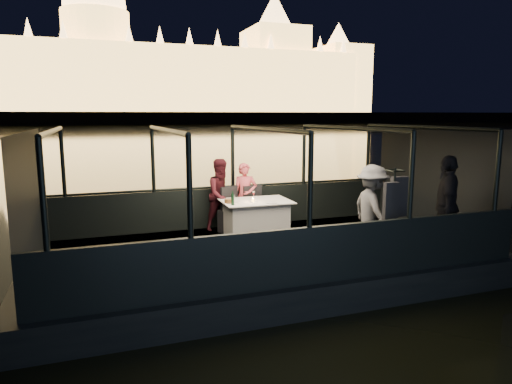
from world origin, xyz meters
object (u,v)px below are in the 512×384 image
object	(u,v)px
chair_port_left	(232,212)
passenger_dark	(446,209)
wine_bottle	(233,198)
person_man_maroon	(222,197)
coat_stand	(393,212)
person_woman_coral	(245,196)
chair_port_right	(256,211)
passenger_stripe	(372,208)
dining_table_central	(256,218)

from	to	relation	value
chair_port_left	passenger_dark	distance (m)	4.34
wine_bottle	person_man_maroon	bearing A→B (deg)	86.81
passenger_dark	person_man_maroon	bearing A→B (deg)	-92.23
coat_stand	person_man_maroon	bearing A→B (deg)	124.12
person_woman_coral	chair_port_right	bearing A→B (deg)	-44.92
person_man_maroon	wine_bottle	xyz separation A→B (m)	(-0.06, -1.01, 0.17)
chair_port_right	coat_stand	distance (m)	3.32
chair_port_left	passenger_dark	xyz separation A→B (m)	(3.25, -2.85, 0.40)
chair_port_left	passenger_stripe	world-z (taller)	passenger_stripe
person_man_maroon	passenger_stripe	xyz separation A→B (m)	(2.16, -2.60, 0.10)
passenger_stripe	passenger_dark	xyz separation A→B (m)	(1.24, -0.52, 0.00)
dining_table_central	wine_bottle	xyz separation A→B (m)	(-0.60, -0.29, 0.53)
passenger_stripe	dining_table_central	bearing A→B (deg)	46.37
passenger_dark	wine_bottle	size ratio (longest dim) A/B	6.52
passenger_dark	wine_bottle	world-z (taller)	passenger_dark
passenger_stripe	person_woman_coral	bearing A→B (deg)	37.67
chair_port_right	person_man_maroon	size ratio (longest dim) A/B	0.61
coat_stand	wine_bottle	xyz separation A→B (m)	(-2.23, 2.19, 0.02)
person_woman_coral	coat_stand	bearing A→B (deg)	-48.38
dining_table_central	wine_bottle	distance (m)	0.85
coat_stand	person_man_maroon	size ratio (longest dim) A/B	1.04
coat_stand	passenger_stripe	size ratio (longest dim) A/B	1.00
coat_stand	passenger_dark	size ratio (longest dim) A/B	0.90
passenger_dark	wine_bottle	distance (m)	4.05
chair_port_left	passenger_stripe	xyz separation A→B (m)	(2.01, -2.33, 0.40)
chair_port_right	person_woman_coral	world-z (taller)	person_woman_coral
passenger_stripe	passenger_dark	distance (m)	1.34
dining_table_central	person_woman_coral	bearing A→B (deg)	90.51
chair_port_left	person_man_maroon	size ratio (longest dim) A/B	0.61
chair_port_left	passenger_stripe	bearing A→B (deg)	-73.09
chair_port_left	dining_table_central	bearing A→B (deg)	-72.47
dining_table_central	person_man_maroon	bearing A→B (deg)	127.05
passenger_stripe	chair_port_left	bearing A→B (deg)	46.52
dining_table_central	coat_stand	world-z (taller)	coat_stand
chair_port_right	person_man_maroon	distance (m)	0.80
chair_port_right	wine_bottle	bearing A→B (deg)	-144.88
coat_stand	passenger_stripe	distance (m)	0.61
dining_table_central	passenger_dark	bearing A→B (deg)	-40.01
coat_stand	person_man_maroon	xyz separation A→B (m)	(-2.17, 3.21, -0.15)
chair_port_left	passenger_dark	bearing A→B (deg)	-65.07
chair_port_right	passenger_dark	bearing A→B (deg)	-56.01
dining_table_central	person_man_maroon	xyz separation A→B (m)	(-0.54, 0.72, 0.36)
dining_table_central	coat_stand	distance (m)	3.02
chair_port_left	wine_bottle	xyz separation A→B (m)	(-0.20, -0.74, 0.47)
coat_stand	wine_bottle	size ratio (longest dim) A/B	5.89
coat_stand	person_woman_coral	distance (m)	3.60
chair_port_right	wine_bottle	distance (m)	1.16
coat_stand	passenger_dark	world-z (taller)	passenger_dark
chair_port_right	passenger_dark	xyz separation A→B (m)	(2.70, -2.85, 0.40)
chair_port_left	chair_port_right	world-z (taller)	chair_port_left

